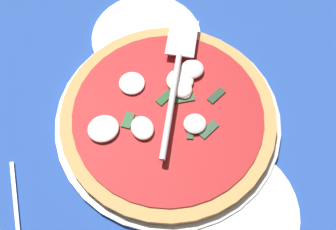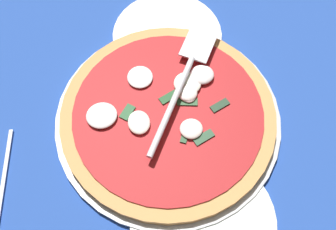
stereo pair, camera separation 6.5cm
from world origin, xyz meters
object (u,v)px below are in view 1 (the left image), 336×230
Objects in this scene: dinner_plate_left at (226,211)px; dinner_plate_right at (147,37)px; pizza at (168,114)px; pizza_server at (176,77)px.

dinner_plate_left is 34.96cm from dinner_plate_right.
pizza reaches higher than dinner_plate_left.
dinner_plate_right is at bearing -10.99° from pizza.
pizza_server reaches higher than dinner_plate_right.
pizza_server reaches higher than dinner_plate_left.
pizza is 1.45× the size of pizza_server.
pizza reaches higher than dinner_plate_right.
dinner_plate_right is 0.58× the size of pizza.
dinner_plate_left is 0.89× the size of pizza_server.
dinner_plate_left is 0.62× the size of pizza.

